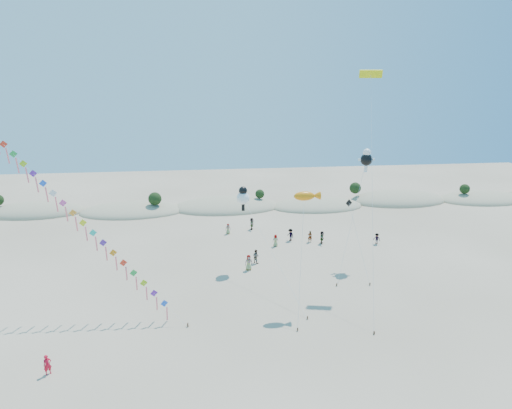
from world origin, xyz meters
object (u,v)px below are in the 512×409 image
Objects in this scene: kite_train at (34,175)px; parafoil_kite at (371,78)px; fish_kite at (307,196)px; flyer_foreground at (47,365)px.

parafoil_kite is at bearing 7.54° from kite_train.
fish_kite is 25.64m from flyer_foreground.
kite_train is at bearing -172.46° from parafoil_kite.
flyer_foreground is at bearing -157.47° from fish_kite.
flyer_foreground is at bearing -151.83° from parafoil_kite.
flyer_foreground is (-21.80, -9.04, -10.01)m from fish_kite.
fish_kite is at bearing -139.48° from parafoil_kite.
kite_train is 1.16× the size of parafoil_kite.
kite_train reaches higher than flyer_foreground.
fish_kite is at bearing -12.78° from flyer_foreground.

